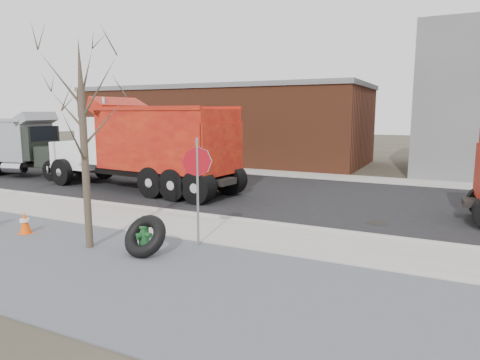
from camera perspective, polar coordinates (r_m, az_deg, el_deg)
The scene contains 14 objects.
ground at distance 11.91m, azimuth 0.91°, elevation -7.71°, with size 120.00×120.00×0.00m, color #383328.
gravel_verge at distance 9.05m, azimuth -8.90°, elevation -13.24°, with size 60.00×5.00×0.03m, color gray.
sidewalk at distance 12.12m, azimuth 1.42°, elevation -7.26°, with size 60.00×2.50×0.06m, color #9E9B93.
curb at distance 13.27m, azimuth 3.79°, elevation -5.74°, with size 60.00×0.15×0.11m, color #9E9B93.
road at distance 17.65m, azimuth 9.71°, elevation -2.29°, with size 60.00×9.40×0.02m, color black.
far_sidewalk at distance 23.09m, azimuth 13.77°, elevation 0.27°, with size 60.00×2.00×0.06m, color #9E9B93.
building_brick at distance 31.12m, azimuth -2.33°, elevation 7.56°, with size 20.20×8.20×5.30m.
bare_tree at distance 11.18m, azimuth -20.26°, elevation 7.79°, with size 3.20×3.20×5.20m.
fire_hydrant at distance 10.90m, azimuth -12.74°, elevation -7.22°, with size 0.53×0.51×0.92m.
truck_tire at distance 10.59m, azimuth -12.54°, elevation -7.33°, with size 1.13×0.95×1.06m.
stop_sign at distance 10.84m, azimuth -5.70°, elevation 0.90°, with size 0.54×0.58×2.80m.
traffic_cone_far at distance 13.61m, azimuth -26.77°, elevation -5.13°, with size 0.34×0.34×0.66m.
dump_truck_red_b at distance 19.29m, azimuth -12.63°, elevation 4.72°, with size 9.84×3.67×4.05m.
dump_truck_grey at distance 26.33m, azimuth -27.66°, elevation 4.29°, with size 7.69×3.30×3.41m.
Camera 1 is at (4.88, -10.32, 3.42)m, focal length 32.00 mm.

